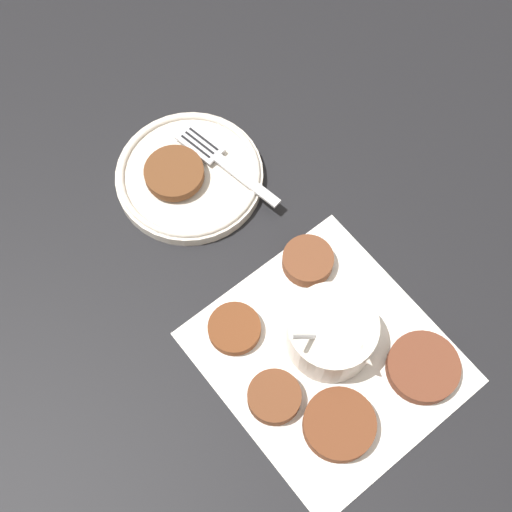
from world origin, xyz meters
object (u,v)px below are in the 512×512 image
object	(u,v)px
serving_plate	(189,176)
fork	(218,158)
sauce_bowl	(331,334)
fritter_on_plate	(174,173)

from	to	relation	value
serving_plate	fork	xyz separation A→B (m)	(0.01, 0.04, 0.01)
serving_plate	fork	distance (m)	0.04
sauce_bowl	serving_plate	xyz separation A→B (m)	(-0.26, 0.02, -0.02)
fritter_on_plate	fork	world-z (taller)	fritter_on_plate
fork	sauce_bowl	bearing A→B (deg)	-13.78
serving_plate	fork	size ratio (longest dim) A/B	1.14
sauce_bowl	fork	size ratio (longest dim) A/B	0.67
fritter_on_plate	sauce_bowl	bearing A→B (deg)	-1.60
sauce_bowl	fork	distance (m)	0.26
fritter_on_plate	fork	bearing A→B (deg)	71.23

